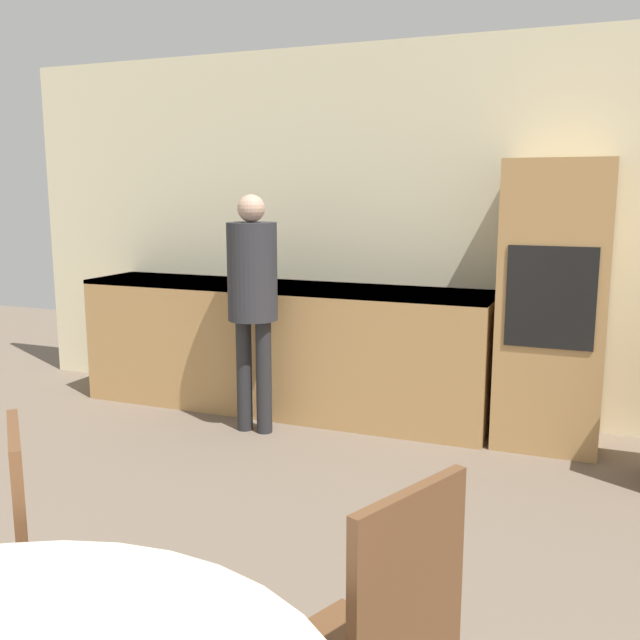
# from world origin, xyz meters

# --- Properties ---
(wall_back) EXTENTS (6.98, 0.05, 2.60)m
(wall_back) POSITION_xyz_m (0.00, 5.44, 1.30)
(wall_back) COLOR beige
(wall_back) RESTS_ON ground_plane
(kitchen_counter) EXTENTS (3.01, 0.60, 0.93)m
(kitchen_counter) POSITION_xyz_m (-1.14, 5.10, 0.48)
(kitchen_counter) COLOR tan
(kitchen_counter) RESTS_ON ground_plane
(oven_unit) EXTENTS (0.63, 0.59, 1.78)m
(oven_unit) POSITION_xyz_m (0.72, 5.11, 0.89)
(oven_unit) COLOR tan
(oven_unit) RESTS_ON ground_plane
(person_standing) EXTENTS (0.32, 0.32, 1.57)m
(person_standing) POSITION_xyz_m (-1.11, 4.60, 0.97)
(person_standing) COLOR #262628
(person_standing) RESTS_ON ground_plane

